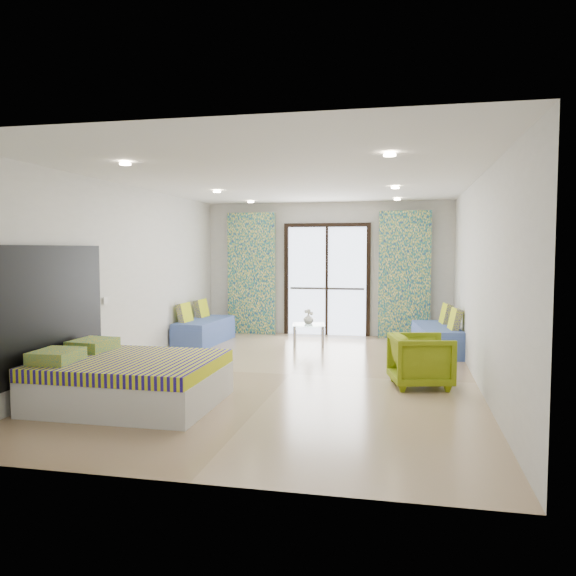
% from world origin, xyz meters
% --- Properties ---
extents(floor, '(5.00, 7.50, 0.01)m').
position_xyz_m(floor, '(0.00, 0.00, 0.00)').
color(floor, '#9D7E5D').
rests_on(floor, ground).
extents(ceiling, '(5.00, 7.50, 0.01)m').
position_xyz_m(ceiling, '(0.00, 0.00, 2.70)').
color(ceiling, silver).
rests_on(ceiling, ground).
extents(wall_back, '(5.00, 0.01, 2.70)m').
position_xyz_m(wall_back, '(0.00, 3.75, 1.35)').
color(wall_back, silver).
rests_on(wall_back, ground).
extents(wall_front, '(5.00, 0.01, 2.70)m').
position_xyz_m(wall_front, '(0.00, -3.75, 1.35)').
color(wall_front, silver).
rests_on(wall_front, ground).
extents(wall_left, '(0.01, 7.50, 2.70)m').
position_xyz_m(wall_left, '(-2.50, 0.00, 1.35)').
color(wall_left, silver).
rests_on(wall_left, ground).
extents(wall_right, '(0.01, 7.50, 2.70)m').
position_xyz_m(wall_right, '(2.50, 0.00, 1.35)').
color(wall_right, silver).
rests_on(wall_right, ground).
extents(balcony_door, '(1.76, 0.08, 2.28)m').
position_xyz_m(balcony_door, '(0.00, 3.72, 1.26)').
color(balcony_door, black).
rests_on(balcony_door, floor).
extents(balcony_rail, '(1.52, 0.03, 0.04)m').
position_xyz_m(balcony_rail, '(0.00, 3.73, 0.95)').
color(balcony_rail, '#595451').
rests_on(balcony_rail, balcony_door).
extents(curtain_left, '(1.00, 0.10, 2.50)m').
position_xyz_m(curtain_left, '(-1.55, 3.57, 1.25)').
color(curtain_left, silver).
rests_on(curtain_left, floor).
extents(curtain_right, '(1.00, 0.10, 2.50)m').
position_xyz_m(curtain_right, '(1.55, 3.57, 1.25)').
color(curtain_right, silver).
rests_on(curtain_right, floor).
extents(downlight_a, '(0.12, 0.12, 0.02)m').
position_xyz_m(downlight_a, '(-1.40, -2.00, 2.67)').
color(downlight_a, '#FFE0B2').
rests_on(downlight_a, ceiling).
extents(downlight_b, '(0.12, 0.12, 0.02)m').
position_xyz_m(downlight_b, '(1.40, -2.00, 2.67)').
color(downlight_b, '#FFE0B2').
rests_on(downlight_b, ceiling).
extents(downlight_c, '(0.12, 0.12, 0.02)m').
position_xyz_m(downlight_c, '(-1.40, 1.00, 2.67)').
color(downlight_c, '#FFE0B2').
rests_on(downlight_c, ceiling).
extents(downlight_d, '(0.12, 0.12, 0.02)m').
position_xyz_m(downlight_d, '(1.40, 1.00, 2.67)').
color(downlight_d, '#FFE0B2').
rests_on(downlight_d, ceiling).
extents(downlight_e, '(0.12, 0.12, 0.02)m').
position_xyz_m(downlight_e, '(-1.40, 3.00, 2.67)').
color(downlight_e, '#FFE0B2').
rests_on(downlight_e, ceiling).
extents(downlight_f, '(0.12, 0.12, 0.02)m').
position_xyz_m(downlight_f, '(1.40, 3.00, 2.67)').
color(downlight_f, '#FFE0B2').
rests_on(downlight_f, ceiling).
extents(headboard, '(0.06, 2.10, 1.50)m').
position_xyz_m(headboard, '(-2.46, -1.86, 1.05)').
color(headboard, black).
rests_on(headboard, floor).
extents(switch_plate, '(0.02, 0.10, 0.10)m').
position_xyz_m(switch_plate, '(-2.47, -0.61, 1.05)').
color(switch_plate, silver).
rests_on(switch_plate, wall_left).
extents(bed, '(1.92, 1.57, 0.66)m').
position_xyz_m(bed, '(-1.48, -1.86, 0.28)').
color(bed, silver).
rests_on(bed, floor).
extents(daybed_left, '(0.72, 1.63, 0.79)m').
position_xyz_m(daybed_left, '(-2.11, 2.25, 0.24)').
color(daybed_left, '#425A9F').
rests_on(daybed_left, floor).
extents(daybed_right, '(0.83, 1.69, 0.80)m').
position_xyz_m(daybed_right, '(2.11, 2.17, 0.25)').
color(daybed_right, '#425A9F').
rests_on(daybed_right, floor).
extents(coffee_table, '(0.67, 0.67, 0.67)m').
position_xyz_m(coffee_table, '(-0.15, 2.41, 0.34)').
color(coffee_table, silver).
rests_on(coffee_table, floor).
extents(vase, '(0.21, 0.22, 0.19)m').
position_xyz_m(vase, '(-0.16, 2.47, 0.48)').
color(vase, white).
rests_on(vase, coffee_table).
extents(armchair, '(0.81, 0.85, 0.74)m').
position_xyz_m(armchair, '(1.77, -0.35, 0.37)').
color(armchair, olive).
rests_on(armchair, floor).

